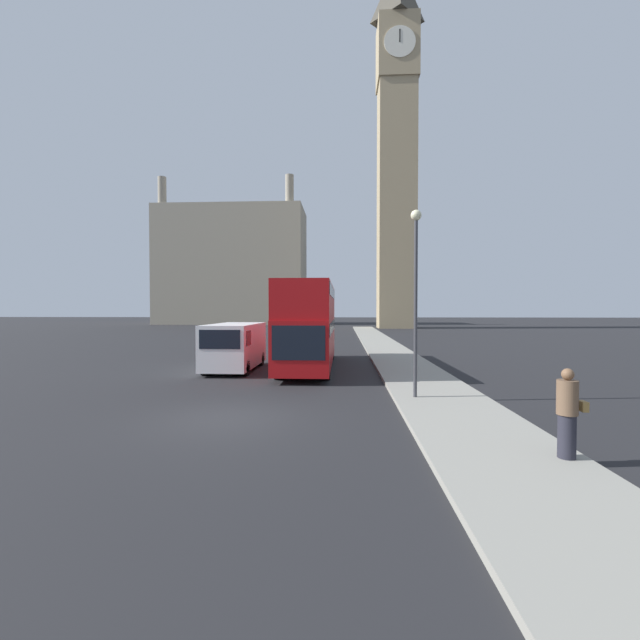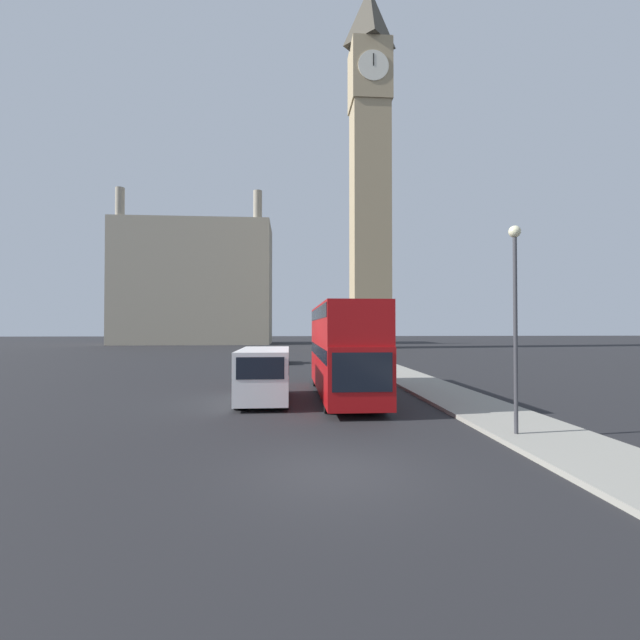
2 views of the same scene
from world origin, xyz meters
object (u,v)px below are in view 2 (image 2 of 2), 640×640
at_px(clock_tower, 370,161).
at_px(white_van, 264,374).
at_px(street_lamp, 515,298).
at_px(parked_sedan, 278,356).
at_px(red_double_decker_bus, 343,346).

bearing_deg(clock_tower, white_van, -106.03).
relative_size(street_lamp, parked_sedan, 1.43).
height_order(clock_tower, street_lamp, clock_tower).
bearing_deg(clock_tower, street_lamp, -96.38).
bearing_deg(street_lamp, clock_tower, 83.62).
height_order(red_double_decker_bus, parked_sedan, red_double_decker_bus).
distance_m(clock_tower, red_double_decker_bus, 56.78).
bearing_deg(red_double_decker_bus, street_lamp, -62.36).
relative_size(red_double_decker_bus, white_van, 2.01).
xyz_separation_m(clock_tower, red_double_decker_bus, (-10.49, -48.20, -28.11)).
bearing_deg(street_lamp, white_van, 139.04).
bearing_deg(parked_sedan, clock_tower, 64.01).
xyz_separation_m(white_van, parked_sedan, (0.06, 20.39, -0.58)).
xyz_separation_m(clock_tower, white_van, (-14.19, -49.38, -29.28)).
bearing_deg(parked_sedan, red_double_decker_bus, -79.29).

